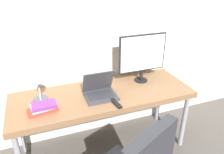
{
  "coord_description": "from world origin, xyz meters",
  "views": [
    {
      "loc": [
        -0.57,
        -1.48,
        1.81
      ],
      "look_at": [
        0.08,
        0.29,
        0.89
      ],
      "focal_mm": 35.0,
      "sensor_mm": 36.0,
      "label": 1
    }
  ],
  "objects": [
    {
      "name": "monitor",
      "position": [
        0.48,
        0.44,
        1.02
      ],
      "size": [
        0.52,
        0.14,
        0.52
      ],
      "color": "black",
      "rests_on": "desk"
    },
    {
      "name": "laptop",
      "position": [
        -0.04,
        0.29,
        0.76
      ],
      "size": [
        0.3,
        0.26,
        0.25
      ],
      "color": "#38383D",
      "rests_on": "desk"
    },
    {
      "name": "desk",
      "position": [
        0.0,
        0.32,
        0.65
      ],
      "size": [
        1.8,
        0.64,
        0.71
      ],
      "color": "brown",
      "rests_on": "ground_plane"
    },
    {
      "name": "tv_remote",
      "position": [
        0.05,
        0.09,
        0.72
      ],
      "size": [
        0.06,
        0.17,
        0.02
      ],
      "color": "black",
      "rests_on": "desk"
    },
    {
      "name": "desk_lamp",
      "position": [
        -0.59,
        0.32,
        0.92
      ],
      "size": [
        0.14,
        0.24,
        0.32
      ],
      "color": "#4C4C51",
      "rests_on": "desk"
    },
    {
      "name": "wall_back",
      "position": [
        0.0,
        0.71,
        1.3
      ],
      "size": [
        8.0,
        0.05,
        2.6
      ],
      "color": "beige",
      "rests_on": "ground_plane"
    },
    {
      "name": "book_stack",
      "position": [
        -0.58,
        0.21,
        0.75
      ],
      "size": [
        0.27,
        0.18,
        0.08
      ],
      "color": "#B2382D",
      "rests_on": "desk"
    }
  ]
}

